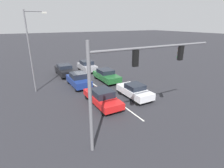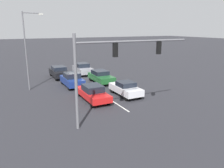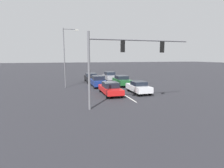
% 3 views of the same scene
% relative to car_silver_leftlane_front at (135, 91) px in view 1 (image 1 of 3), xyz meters
% --- Properties ---
extents(ground_plane, '(240.00, 240.00, 0.00)m').
position_rel_car_silver_leftlane_front_xyz_m(ground_plane, '(1.95, -8.71, -0.74)').
color(ground_plane, '#28282D').
extents(lane_stripe_left_divider, '(0.12, 18.68, 0.01)m').
position_rel_car_silver_leftlane_front_xyz_m(lane_stripe_left_divider, '(1.95, -5.37, -0.74)').
color(lane_stripe_left_divider, silver).
rests_on(lane_stripe_left_divider, ground_plane).
extents(car_silver_leftlane_front, '(1.76, 4.10, 1.45)m').
position_rel_car_silver_leftlane_front_xyz_m(car_silver_leftlane_front, '(0.00, 0.00, 0.00)').
color(car_silver_leftlane_front, silver).
rests_on(car_silver_leftlane_front, ground_plane).
extents(car_red_midlane_front, '(1.83, 4.80, 1.48)m').
position_rel_car_silver_leftlane_front_xyz_m(car_red_midlane_front, '(3.47, -0.14, 0.00)').
color(car_red_midlane_front, red).
rests_on(car_red_midlane_front, ground_plane).
extents(car_navy_midlane_second, '(1.84, 4.13, 1.62)m').
position_rel_car_silver_leftlane_front_xyz_m(car_navy_midlane_second, '(3.74, -5.91, 0.06)').
color(car_navy_midlane_second, navy).
rests_on(car_navy_midlane_second, ground_plane).
extents(car_darkgreen_leftlane_second, '(1.88, 4.40, 1.51)m').
position_rel_car_silver_leftlane_front_xyz_m(car_darkgreen_leftlane_second, '(0.03, -5.98, 0.04)').
color(car_darkgreen_leftlane_second, '#1E5928').
rests_on(car_darkgreen_leftlane_second, ground_plane).
extents(car_black_midlane_third, '(1.91, 4.51, 1.54)m').
position_rel_car_silver_leftlane_front_xyz_m(car_black_midlane_third, '(3.96, -11.21, 0.06)').
color(car_black_midlane_third, black).
rests_on(car_black_midlane_third, ground_plane).
extents(car_gray_leftlane_third, '(1.85, 4.10, 1.65)m').
position_rel_car_silver_leftlane_front_xyz_m(car_gray_leftlane_third, '(0.43, -11.72, 0.10)').
color(car_gray_leftlane_third, gray).
rests_on(car_gray_leftlane_third, ground_plane).
extents(traffic_signal_gantry, '(9.07, 0.37, 6.31)m').
position_rel_car_silver_leftlane_front_xyz_m(traffic_signal_gantry, '(3.92, 4.96, 3.75)').
color(traffic_signal_gantry, slate).
rests_on(traffic_signal_gantry, ground_plane).
extents(street_lamp_right_shoulder, '(2.10, 0.24, 8.26)m').
position_rel_car_silver_leftlane_front_xyz_m(street_lamp_right_shoulder, '(8.15, -6.59, 4.03)').
color(street_lamp_right_shoulder, slate).
rests_on(street_lamp_right_shoulder, ground_plane).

